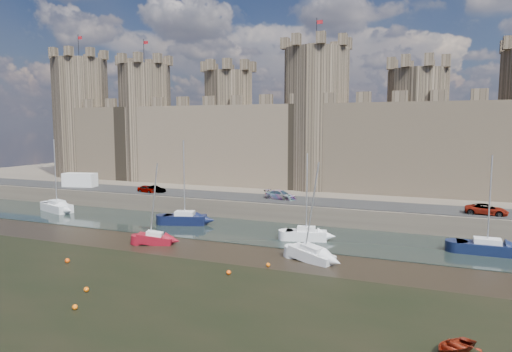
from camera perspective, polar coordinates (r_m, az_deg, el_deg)
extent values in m
plane|color=black|center=(36.93, -16.30, -14.63)|extent=(160.00, 160.00, 0.00)
cube|color=black|center=(32.83, -23.13, -17.62)|extent=(70.00, 34.00, 0.01)
cube|color=black|center=(56.80, -0.99, -6.90)|extent=(160.00, 12.00, 0.08)
cube|color=#4C443A|center=(90.28, 8.03, -1.22)|extent=(160.00, 60.00, 2.50)
cube|color=black|center=(65.45, 2.45, -2.89)|extent=(160.00, 7.00, 0.10)
cube|color=#42382B|center=(78.00, 5.96, 3.71)|extent=(100.00, 9.00, 14.00)
cylinder|color=#42382B|center=(102.30, -20.98, 6.75)|extent=(11.00, 11.00, 24.00)
cylinder|color=black|center=(103.53, -21.31, 14.79)|extent=(0.10, 0.10, 5.00)
cube|color=#A7161E|center=(103.48, -21.14, 15.82)|extent=(1.00, 0.03, 0.60)
cylinder|color=#42382B|center=(92.13, -13.62, 6.46)|extent=(10.00, 10.00, 22.00)
cylinder|color=black|center=(93.18, -13.84, 14.79)|extent=(0.10, 0.10, 5.00)
cube|color=#A7161E|center=(93.18, -13.62, 15.91)|extent=(1.00, 0.03, 0.60)
cylinder|color=#42382B|center=(82.93, -3.40, 5.96)|extent=(9.00, 9.00, 20.00)
cylinder|color=#42382B|center=(77.39, 7.43, 7.00)|extent=(11.00, 11.00, 23.00)
cylinder|color=black|center=(78.81, 7.58, 17.23)|extent=(0.10, 0.10, 5.00)
cube|color=#A7161E|center=(79.05, 7.97, 18.53)|extent=(1.00, 0.03, 0.60)
cylinder|color=#42382B|center=(74.92, 19.37, 5.19)|extent=(9.00, 9.00, 19.00)
imported|color=gray|center=(73.67, -13.44, -1.59)|extent=(3.72, 2.18, 1.19)
imported|color=gray|center=(73.25, -12.54, -1.64)|extent=(3.45, 1.42, 1.11)
imported|color=gray|center=(65.12, 3.08, -2.39)|extent=(4.86, 2.59, 1.34)
imported|color=gray|center=(60.44, 26.85, -3.77)|extent=(4.89, 2.59, 1.31)
cube|color=white|center=(83.63, -21.15, -0.49)|extent=(5.88, 3.34, 2.42)
cube|color=silver|center=(75.27, -23.61, -3.65)|extent=(6.25, 4.00, 1.19)
cube|color=silver|center=(75.13, -23.64, -3.00)|extent=(2.96, 2.33, 0.54)
cylinder|color=silver|center=(74.56, -23.80, 0.48)|extent=(0.14, 0.14, 9.71)
cube|color=black|center=(61.00, -8.89, -5.42)|extent=(5.92, 3.67, 1.21)
cube|color=silver|center=(60.83, -8.90, -4.61)|extent=(2.79, 2.16, 0.55)
cylinder|color=silver|center=(60.12, -8.98, -0.24)|extent=(0.14, 0.14, 9.88)
cube|color=white|center=(52.50, 6.30, -7.39)|extent=(4.86, 2.81, 1.07)
cube|color=silver|center=(52.32, 6.31, -6.56)|extent=(2.27, 1.69, 0.49)
cylinder|color=silver|center=(51.55, 6.37, -2.07)|extent=(0.14, 0.14, 8.78)
cube|color=black|center=(52.39, 26.91, -8.08)|extent=(5.74, 2.27, 1.09)
cube|color=silver|center=(52.20, 26.95, -7.23)|extent=(2.55, 1.58, 0.50)
cylinder|color=silver|center=(51.43, 27.19, -2.65)|extent=(0.14, 0.14, 8.94)
cube|color=maroon|center=(51.91, -12.53, -7.81)|extent=(4.13, 2.69, 0.98)
cube|color=silver|center=(51.74, -12.55, -7.04)|extent=(1.96, 1.56, 0.45)
cylinder|color=silver|center=(51.01, -12.65, -2.90)|extent=(0.14, 0.14, 8.03)
cube|color=silver|center=(44.98, 6.94, -9.87)|extent=(4.80, 3.10, 1.05)
cube|color=silver|center=(44.78, 6.95, -8.93)|extent=(2.28, 1.80, 0.48)
cylinder|color=silver|center=(43.88, 7.02, -3.80)|extent=(0.14, 0.14, 8.62)
imported|color=maroon|center=(30.40, 23.55, -18.99)|extent=(3.54, 3.77, 0.64)
sphere|color=#FF4F0B|center=(47.69, -22.51, -9.75)|extent=(0.45, 0.45, 0.45)
sphere|color=#FF520B|center=(40.97, -3.44, -11.94)|extent=(0.42, 0.42, 0.42)
sphere|color=orange|center=(36.11, -21.70, -14.99)|extent=(0.39, 0.39, 0.39)
sphere|color=#FF680B|center=(43.02, 1.53, -11.05)|extent=(0.38, 0.38, 0.38)
sphere|color=#F1600A|center=(39.30, -20.45, -13.15)|extent=(0.41, 0.41, 0.41)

